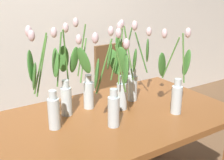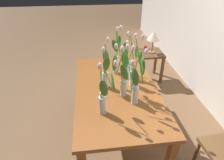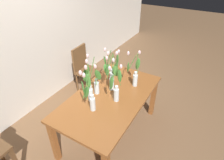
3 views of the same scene
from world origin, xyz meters
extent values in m
plane|color=brown|center=(0.00, 0.00, 0.00)|extent=(18.00, 18.00, 0.00)
cube|color=brown|center=(0.00, 0.00, 0.72)|extent=(1.60, 0.90, 0.04)
cube|color=brown|center=(-0.74, -0.39, 0.35)|extent=(0.07, 0.07, 0.70)
cube|color=brown|center=(-0.74, 0.39, 0.35)|extent=(0.07, 0.07, 0.70)
cylinder|color=silver|center=(-0.04, -0.12, 0.83)|extent=(0.07, 0.07, 0.18)
cylinder|color=silver|center=(-0.04, -0.12, 0.94)|extent=(0.04, 0.04, 0.05)
cylinder|color=silver|center=(-0.04, -0.12, 0.80)|extent=(0.06, 0.06, 0.11)
cylinder|color=#56933D|center=(0.00, -0.13, 1.08)|extent=(0.07, 0.02, 0.28)
ellipsoid|color=silver|center=(0.03, -0.14, 1.22)|extent=(0.04, 0.04, 0.06)
ellipsoid|color=#427F33|center=(0.05, -0.11, 1.07)|extent=(0.06, 0.10, 0.18)
cylinder|color=#56933D|center=(-0.09, -0.09, 1.10)|extent=(0.09, 0.05, 0.31)
ellipsoid|color=silver|center=(-0.13, -0.08, 1.26)|extent=(0.04, 0.04, 0.06)
ellipsoid|color=#427F33|center=(-0.14, -0.10, 1.07)|extent=(0.07, 0.08, 0.17)
cylinder|color=silver|center=(0.14, 0.05, 0.83)|extent=(0.07, 0.07, 0.18)
cylinder|color=silver|center=(0.14, 0.05, 0.94)|extent=(0.04, 0.04, 0.05)
cylinder|color=silver|center=(0.14, 0.05, 0.80)|extent=(0.06, 0.06, 0.11)
cylinder|color=#56933D|center=(0.17, 0.03, 1.11)|extent=(0.06, 0.04, 0.34)
ellipsoid|color=silver|center=(0.20, 0.02, 1.29)|extent=(0.04, 0.04, 0.06)
ellipsoid|color=#427F33|center=(0.22, 0.04, 1.06)|extent=(0.07, 0.11, 0.18)
cylinder|color=#56933D|center=(0.10, 0.02, 1.10)|extent=(0.08, 0.07, 0.31)
ellipsoid|color=silver|center=(0.06, -0.01, 1.26)|extent=(0.04, 0.04, 0.06)
ellipsoid|color=#427F33|center=(0.08, -0.03, 1.10)|extent=(0.09, 0.08, 0.18)
cylinder|color=#56933D|center=(0.10, 0.07, 1.10)|extent=(0.06, 0.04, 0.31)
ellipsoid|color=silver|center=(0.08, 0.09, 1.26)|extent=(0.04, 0.04, 0.06)
ellipsoid|color=#427F33|center=(0.05, 0.07, 1.10)|extent=(0.06, 0.10, 0.18)
cylinder|color=#56933D|center=(0.15, 0.09, 1.11)|extent=(0.03, 0.07, 0.33)
ellipsoid|color=silver|center=(0.16, 0.13, 1.27)|extent=(0.04, 0.04, 0.06)
ellipsoid|color=#427F33|center=(0.14, 0.14, 1.04)|extent=(0.10, 0.07, 0.18)
cylinder|color=silver|center=(-0.20, 0.17, 0.83)|extent=(0.07, 0.07, 0.18)
cylinder|color=silver|center=(-0.20, 0.17, 0.94)|extent=(0.04, 0.04, 0.05)
cylinder|color=silver|center=(-0.20, 0.17, 0.80)|extent=(0.06, 0.06, 0.11)
cylinder|color=#478433|center=(-0.18, 0.20, 1.11)|extent=(0.05, 0.06, 0.34)
ellipsoid|color=silver|center=(-0.16, 0.22, 1.28)|extent=(0.04, 0.04, 0.06)
ellipsoid|color=#427F33|center=(-0.18, 0.25, 1.08)|extent=(0.08, 0.07, 0.18)
cylinder|color=#478433|center=(-0.24, 0.17, 1.10)|extent=(0.06, 0.01, 0.32)
ellipsoid|color=silver|center=(-0.26, 0.16, 1.27)|extent=(0.04, 0.04, 0.06)
ellipsoid|color=#427F33|center=(-0.27, 0.13, 1.10)|extent=(0.05, 0.10, 0.18)
cylinder|color=silver|center=(0.29, 0.14, 0.83)|extent=(0.07, 0.07, 0.18)
cylinder|color=silver|center=(0.29, 0.14, 0.94)|extent=(0.04, 0.04, 0.05)
cylinder|color=silver|center=(0.29, 0.14, 0.80)|extent=(0.06, 0.06, 0.11)
cylinder|color=#3D752D|center=(0.33, 0.11, 1.08)|extent=(0.08, 0.06, 0.28)
ellipsoid|color=silver|center=(0.37, 0.08, 1.23)|extent=(0.04, 0.04, 0.06)
ellipsoid|color=#427F33|center=(0.38, 0.10, 1.10)|extent=(0.07, 0.09, 0.18)
cylinder|color=#3D752D|center=(0.26, 0.19, 1.11)|extent=(0.05, 0.08, 0.32)
ellipsoid|color=silver|center=(0.25, 0.22, 1.27)|extent=(0.04, 0.04, 0.06)
ellipsoid|color=#427F33|center=(0.22, 0.21, 1.11)|extent=(0.11, 0.06, 0.18)
cylinder|color=silver|center=(-0.34, 0.04, 0.83)|extent=(0.07, 0.07, 0.18)
cylinder|color=silver|center=(-0.34, 0.04, 0.94)|extent=(0.04, 0.04, 0.05)
cylinder|color=silver|center=(-0.34, 0.04, 0.80)|extent=(0.06, 0.06, 0.11)
cylinder|color=#56933D|center=(-0.38, 0.06, 1.11)|extent=(0.08, 0.03, 0.33)
ellipsoid|color=silver|center=(-0.42, 0.07, 1.28)|extent=(0.04, 0.04, 0.06)
ellipsoid|color=#427F33|center=(-0.43, 0.04, 1.07)|extent=(0.05, 0.12, 0.18)
cylinder|color=#56933D|center=(-0.38, 0.08, 1.12)|extent=(0.08, 0.07, 0.34)
ellipsoid|color=silver|center=(-0.42, 0.11, 1.29)|extent=(0.04, 0.04, 0.06)
ellipsoid|color=#427F33|center=(-0.43, 0.08, 1.12)|extent=(0.06, 0.09, 0.18)
cylinder|color=silver|center=(-0.04, 0.19, 0.83)|extent=(0.07, 0.07, 0.18)
cylinder|color=silver|center=(-0.04, 0.19, 0.94)|extent=(0.04, 0.04, 0.05)
cylinder|color=silver|center=(-0.04, 0.19, 0.80)|extent=(0.06, 0.06, 0.11)
cylinder|color=#56933D|center=(-0.08, 0.16, 1.08)|extent=(0.08, 0.06, 0.27)
ellipsoid|color=silver|center=(-0.12, 0.13, 1.22)|extent=(0.04, 0.04, 0.06)
ellipsoid|color=#427F33|center=(-0.10, 0.11, 1.09)|extent=(0.10, 0.09, 0.18)
cylinder|color=#56933D|center=(-0.05, 0.24, 1.12)|extent=(0.04, 0.09, 0.35)
ellipsoid|color=silver|center=(-0.07, 0.28, 1.30)|extent=(0.04, 0.04, 0.06)
ellipsoid|color=#427F33|center=(-0.09, 0.27, 1.06)|extent=(0.11, 0.04, 0.18)
cylinder|color=silver|center=(0.39, -0.18, 0.83)|extent=(0.07, 0.07, 0.18)
cylinder|color=silver|center=(0.39, -0.18, 0.94)|extent=(0.04, 0.04, 0.05)
cylinder|color=silver|center=(0.39, -0.18, 0.80)|extent=(0.06, 0.06, 0.11)
cylinder|color=#56933D|center=(0.42, -0.19, 1.10)|extent=(0.04, 0.02, 0.31)
ellipsoid|color=silver|center=(0.43, -0.20, 1.25)|extent=(0.04, 0.04, 0.06)
ellipsoid|color=#427F33|center=(0.46, -0.18, 1.06)|extent=(0.05, 0.09, 0.18)
cylinder|color=#56933D|center=(0.38, -0.12, 1.09)|extent=(0.03, 0.11, 0.28)
ellipsoid|color=silver|center=(0.37, -0.06, 1.24)|extent=(0.04, 0.04, 0.06)
ellipsoid|color=#427F33|center=(0.35, -0.09, 1.05)|extent=(0.11, 0.05, 0.18)
cylinder|color=brown|center=(0.59, 0.76, 0.21)|extent=(0.04, 0.04, 0.43)
cylinder|color=brown|center=(0.57, 1.10, 0.21)|extent=(0.04, 0.04, 0.43)
cube|color=brown|center=(-1.34, 0.82, 0.53)|extent=(0.44, 0.44, 0.04)
cube|color=brown|center=(-1.53, 0.63, 0.26)|extent=(0.04, 0.04, 0.51)
cube|color=brown|center=(-1.15, 0.63, 0.26)|extent=(0.04, 0.04, 0.51)
cube|color=brown|center=(-1.53, 1.01, 0.26)|extent=(0.04, 0.04, 0.51)
cube|color=brown|center=(-1.15, 1.01, 0.26)|extent=(0.04, 0.04, 0.51)
cylinder|color=olive|center=(-1.33, 0.84, 0.56)|extent=(0.12, 0.12, 0.02)
cylinder|color=olive|center=(-1.33, 0.84, 0.68)|extent=(0.02, 0.02, 0.22)
cone|color=#F2E5C6|center=(-1.33, 0.84, 0.87)|extent=(0.22, 0.22, 0.16)
cylinder|color=#B72D23|center=(-1.47, 0.76, 0.59)|extent=(0.06, 0.06, 0.07)
camera|label=1|loc=(-0.87, -1.39, 1.53)|focal=46.35mm
camera|label=2|loc=(1.75, -0.26, 1.94)|focal=30.50mm
camera|label=3|loc=(-1.69, -1.03, 2.32)|focal=29.95mm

